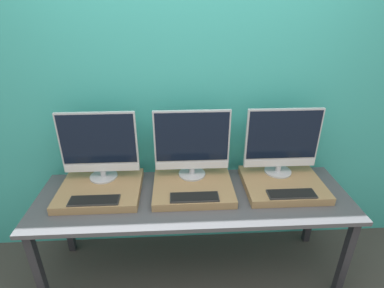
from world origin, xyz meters
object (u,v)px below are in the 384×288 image
keyboard_center (194,197)px  monitor_right (282,141)px  monitor_center (192,143)px  monitor_left (99,145)px  keyboard_left (94,200)px  keyboard_right (292,194)px

keyboard_center → monitor_right: 0.75m
monitor_center → keyboard_center: 0.38m
monitor_center → keyboard_center: monitor_center is taller
monitor_left → monitor_center: bearing=0.0°
monitor_left → keyboard_left: bearing=-90.0°
keyboard_left → keyboard_right: 1.29m
monitor_left → keyboard_center: bearing=-24.2°
keyboard_left → keyboard_center: (0.64, 0.00, 0.00)m
keyboard_left → monitor_center: 0.75m
monitor_left → monitor_center: size_ratio=1.00×
monitor_left → monitor_center: same height
monitor_center → keyboard_right: size_ratio=1.67×
monitor_center → keyboard_center: (0.00, -0.29, -0.25)m
monitor_right → keyboard_right: (0.00, -0.29, -0.25)m
monitor_right → keyboard_right: size_ratio=1.67×
keyboard_left → keyboard_center: size_ratio=1.00×
keyboard_center → monitor_right: bearing=24.2°
monitor_left → keyboard_left: (-0.00, -0.29, -0.25)m
keyboard_left → monitor_center: size_ratio=0.60×
monitor_left → monitor_right: size_ratio=1.00×
keyboard_center → monitor_center: bearing=90.0°
keyboard_left → monitor_right: bearing=12.7°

